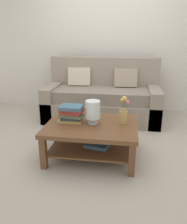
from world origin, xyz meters
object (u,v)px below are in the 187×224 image
object	(u,v)px
coffee_table	(92,133)
glass_hurricane_vase	(93,110)
couch	(102,99)
flower_pitcher	(124,112)
book_stack_main	(71,113)

from	to	relation	value
coffee_table	glass_hurricane_vase	distance (m)	0.28
glass_hurricane_vase	couch	bearing A→B (deg)	91.69
couch	glass_hurricane_vase	size ratio (longest dim) A/B	6.97
flower_pitcher	coffee_table	bearing A→B (deg)	-167.13
couch	glass_hurricane_vase	distance (m)	1.39
coffee_table	book_stack_main	xyz separation A→B (m)	(-0.27, 0.05, 0.22)
book_stack_main	flower_pitcher	distance (m)	0.64
coffee_table	flower_pitcher	world-z (taller)	flower_pitcher
coffee_table	flower_pitcher	distance (m)	0.46
coffee_table	book_stack_main	size ratio (longest dim) A/B	3.46
coffee_table	couch	bearing A→B (deg)	91.35
book_stack_main	flower_pitcher	xyz separation A→B (m)	(0.64, 0.04, 0.04)
couch	glass_hurricane_vase	bearing A→B (deg)	-88.31
glass_hurricane_vase	flower_pitcher	bearing A→B (deg)	10.08
coffee_table	flower_pitcher	bearing A→B (deg)	12.87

